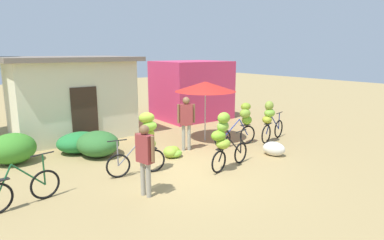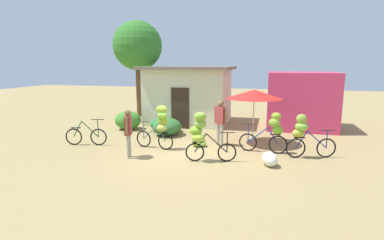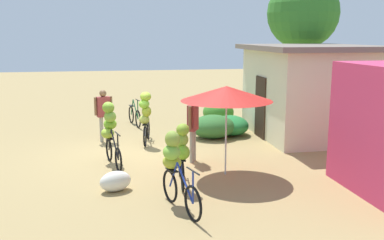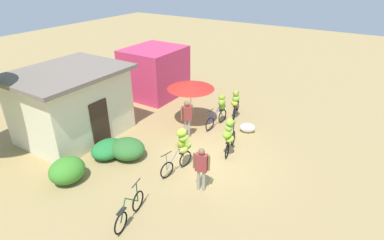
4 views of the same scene
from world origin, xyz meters
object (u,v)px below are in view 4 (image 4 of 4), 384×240
Objects in this scene: bicycle_near_pile at (181,146)px; person_bystander at (187,115)px; building_low at (72,104)px; produce_sack at (247,128)px; market_umbrella at (191,85)px; bicycle_center_loaded at (229,134)px; bicycle_by_shop at (220,108)px; shop_pink at (155,72)px; bicycle_leftmost at (130,211)px; bicycle_rightmost at (236,102)px; person_vendor at (201,165)px; banana_pile_on_ground at (184,144)px.

bicycle_near_pile is 2.33m from person_bystander.
building_low is 2.61× the size of person_bystander.
produce_sack is (3.96, -0.98, -0.76)m from bicycle_near_pile.
bicycle_center_loaded is (-1.49, -2.72, -1.04)m from market_umbrella.
person_bystander is (-1.22, -0.57, -0.89)m from market_umbrella.
bicycle_by_shop is (2.19, 1.54, -0.09)m from bicycle_center_loaded.
shop_pink is 1.98× the size of bicycle_leftmost.
market_umbrella is at bearing 16.34° from bicycle_leftmost.
building_low is at bearing 108.29° from bicycle_center_loaded.
market_umbrella is 3.24m from produce_sack.
bicycle_center_loaded reaches higher than bicycle_rightmost.
shop_pink is at bearing 47.99° from person_vendor.
bicycle_near_pile reaches higher than bicycle_rightmost.
person_vendor is (-4.66, -1.74, 0.16)m from bicycle_by_shop.
building_low is 2.80× the size of bicycle_near_pile.
produce_sack is at bearing 3.54° from person_vendor.
bicycle_center_loaded is (2.15, -6.51, -0.58)m from building_low.
bicycle_rightmost is (8.04, 0.35, 0.50)m from bicycle_leftmost.
shop_pink reaches higher than bicycle_by_shop.
bicycle_near_pile is at bearing -86.26° from building_low.
bicycle_by_shop reaches higher than bicycle_leftmost.
produce_sack is (0.67, -2.63, -1.76)m from market_umbrella.
market_umbrella reaches higher than bicycle_center_loaded.
market_umbrella is (3.64, -3.78, 0.46)m from building_low.
person_vendor is at bearing -159.53° from bicycle_by_shop.
bicycle_leftmost is at bearing -176.46° from bicycle_near_pile.
building_low is at bearing 87.30° from person_vendor.
person_bystander is at bearing -61.03° from building_low.
building_low is 5.16m from banana_pile_on_ground.
shop_pink is 5.47m from person_bystander.
bicycle_near_pile reaches higher than produce_sack.
market_umbrella reaches higher than bicycle_leftmost.
bicycle_center_loaded is 2.47m from person_vendor.
bicycle_leftmost is 7.01m from produce_sack.
market_umbrella is 1.32× the size of person_vendor.
bicycle_near_pile is at bearing -134.61° from shop_pink.
bicycle_rightmost is 5.88m from person_vendor.
shop_pink is at bearing 74.50° from bicycle_by_shop.
shop_pink reaches higher than bicycle_near_pile.
bicycle_near_pile reaches higher than bicycle_by_shop.
bicycle_leftmost reaches higher than produce_sack.
bicycle_center_loaded reaches higher than produce_sack.
bicycle_rightmost is at bearing 20.87° from bicycle_center_loaded.
banana_pile_on_ground is at bearing 171.19° from bicycle_rightmost.
market_umbrella reaches higher than banana_pile_on_ground.
person_bystander reaches higher than person_vendor.
person_bystander is at bearing -154.85° from market_umbrella.
person_vendor is (-0.32, -6.70, -0.51)m from building_low.
bicycle_by_shop is at bearing -48.81° from building_low.
bicycle_by_shop is at bearing 35.12° from bicycle_center_loaded.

